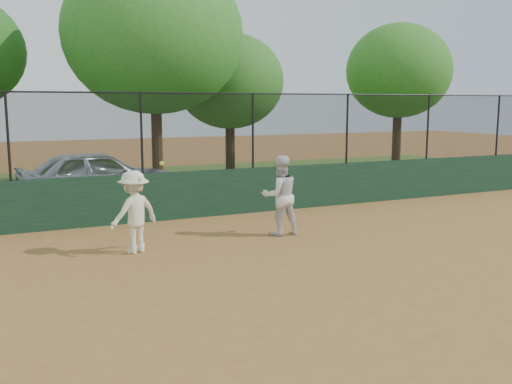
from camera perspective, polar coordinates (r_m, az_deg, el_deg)
name	(u,v)px	position (r m, az deg, el deg)	size (l,w,h in m)	color
ground	(269,289)	(9.22, 1.36, -9.64)	(80.00, 80.00, 0.00)	#9F6933
back_wall	(163,197)	(14.55, -9.28, -0.46)	(26.00, 0.20, 1.20)	#1B3B25
grass_strip	(115,188)	(20.41, -13.91, 0.37)	(36.00, 12.00, 0.01)	#385A1C
parked_car	(97,176)	(17.66, -15.58, 1.57)	(1.85, 4.61, 1.57)	silver
player_second	(280,195)	(12.71, 2.41, -0.35)	(0.87, 0.68, 1.79)	silver
player_main	(134,212)	(11.43, -12.09, -1.97)	(1.21, 0.97, 1.84)	#E7E7C4
fence_assembly	(160,132)	(14.37, -9.55, 5.98)	(26.00, 0.06, 2.00)	black
tree_2	(154,35)	(19.50, -10.14, 15.19)	(5.94, 5.40, 7.69)	#4D311B
tree_3	(230,81)	(21.94, -2.64, 11.00)	(4.17, 3.79, 5.56)	#3A2613
tree_4	(399,71)	(23.61, 14.12, 11.63)	(4.27, 3.88, 6.03)	#402717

